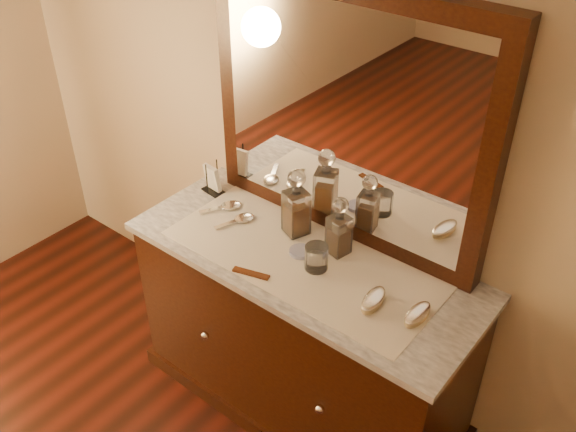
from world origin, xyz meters
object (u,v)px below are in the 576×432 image
Objects in this scene: decanter_left at (296,209)px; mirror_frame at (346,118)px; decanter_right at (339,232)px; hand_mirror_outer at (228,206)px; pin_dish at (300,252)px; comb at (251,273)px; hand_mirror_inner at (241,219)px; dresser_cabinet at (303,336)px; brush_far at (417,315)px; napkin_rack at (212,180)px; brush_near at (373,300)px.

mirror_frame is at bearing 48.93° from decanter_left.
hand_mirror_outer is (-0.55, -0.05, -0.09)m from decanter_right.
pin_dish is 0.35× the size of decanter_right.
comb is 0.78× the size of hand_mirror_inner.
dresser_cabinet is at bearing -40.75° from decanter_left.
comb is 0.35m from hand_mirror_inner.
hand_mirror_outer is at bearing 174.96° from brush_far.
decanter_right is at bearing -0.91° from napkin_rack.
dresser_cabinet is 9.22× the size of napkin_rack.
brush_near is 0.83× the size of hand_mirror_inner.
decanter_right is (0.11, 0.10, 0.09)m from pin_dish.
napkin_rack is at bearing 169.19° from dresser_cabinet.
pin_dish is at bearing -6.68° from hand_mirror_outer.
napkin_rack is 0.16m from hand_mirror_outer.
decanter_right is 0.33m from brush_near.
hand_mirror_outer reaches higher than comb.
mirror_frame is 8.41× the size of brush_far.
brush_near is at bearing -167.36° from brush_far.
decanter_right reaches higher than hand_mirror_inner.
decanter_right is 1.77× the size of brush_far.
decanter_left is at bearing 8.27° from hand_mirror_outer.
hand_mirror_outer is at bearing 127.42° from comb.
brush_near is (0.48, -0.17, -0.09)m from decanter_left.
brush_far is at bearing -7.39° from napkin_rack.
comb is 0.49× the size of decanter_left.
decanter_right reaches higher than napkin_rack.
napkin_rack is 1.12m from brush_far.
pin_dish is at bearing 169.55° from brush_near.
hand_mirror_outer is at bearing -174.99° from decanter_right.
dresser_cabinet is 9.11× the size of brush_near.
mirror_frame is at bearing 62.13° from comb.
dresser_cabinet is at bearing -130.12° from decanter_right.
mirror_frame is at bearing 90.00° from dresser_cabinet.
napkin_rack reaches higher than hand_mirror_inner.
pin_dish is at bearing 167.25° from dresser_cabinet.
dresser_cabinet is at bearing 176.69° from brush_far.
decanter_right is 0.45m from brush_far.
hand_mirror_inner is at bearing -20.38° from napkin_rack.
mirror_frame reaches higher than decanter_right.
brush_far is (0.60, 0.18, 0.02)m from comb.
napkin_rack is (-0.60, -0.13, -0.44)m from mirror_frame.
dresser_cabinet is 9.62× the size of comb.
brush_near is at bearing -8.44° from hand_mirror_outer.
napkin_rack is at bearing 159.62° from hand_mirror_inner.
napkin_rack is 0.52× the size of decanter_left.
dresser_cabinet is at bearing -12.75° from pin_dish.
mirror_frame reaches higher than decanter_left.
mirror_frame is 0.43m from decanter_right.
decanter_right is 1.36× the size of hand_mirror_outer.
mirror_frame is at bearing 84.81° from pin_dish.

